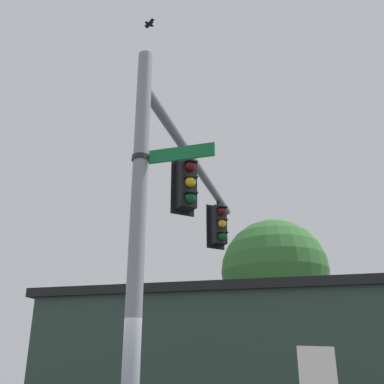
{
  "coord_description": "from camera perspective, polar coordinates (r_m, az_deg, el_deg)",
  "views": [
    {
      "loc": [
        2.22,
        5.94,
        1.89
      ],
      "look_at": [
        -1.99,
        -2.06,
        5.44
      ],
      "focal_mm": 41.66,
      "sensor_mm": 36.0,
      "label": 1
    }
  ],
  "objects": [
    {
      "name": "traffic_light_mid_inner",
      "position": [
        12.02,
        3.46,
        -4.23
      ],
      "size": [
        0.54,
        0.49,
        1.31
      ],
      "color": "black"
    },
    {
      "name": "signal_pole",
      "position": [
        6.53,
        -7.12,
        -7.41
      ],
      "size": [
        0.24,
        0.24,
        6.9
      ],
      "primitive_type": "cylinder",
      "color": "gray",
      "rests_on": "ground"
    },
    {
      "name": "mast_arm",
      "position": [
        10.43,
        0.71,
        3.2
      ],
      "size": [
        4.78,
        4.93,
        0.21
      ],
      "primitive_type": "cylinder",
      "rotation": [
        0.0,
        1.57,
        3.94
      ],
      "color": "gray"
    },
    {
      "name": "storefront_building",
      "position": [
        17.98,
        6.7,
        -20.26
      ],
      "size": [
        15.77,
        15.26,
        4.4
      ],
      "color": "#33473D",
      "rests_on": "ground"
    },
    {
      "name": "traffic_light_nearest_pole",
      "position": [
        9.31,
        -0.69,
        0.97
      ],
      "size": [
        0.54,
        0.49,
        1.31
      ],
      "color": "black"
    },
    {
      "name": "bird_flying",
      "position": [
        11.57,
        -5.49,
        20.62
      ],
      "size": [
        0.26,
        0.35,
        0.09
      ],
      "color": "black"
    },
    {
      "name": "tree_by_storefront",
      "position": [
        19.92,
        10.54,
        -10.16
      ],
      "size": [
        4.62,
        4.62,
        7.99
      ],
      "color": "#4C3823",
      "rests_on": "ground"
    },
    {
      "name": "street_name_sign",
      "position": [
        6.91,
        -3.85,
        4.65
      ],
      "size": [
        1.01,
        0.98,
        0.22
      ],
      "color": "#147238"
    }
  ]
}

